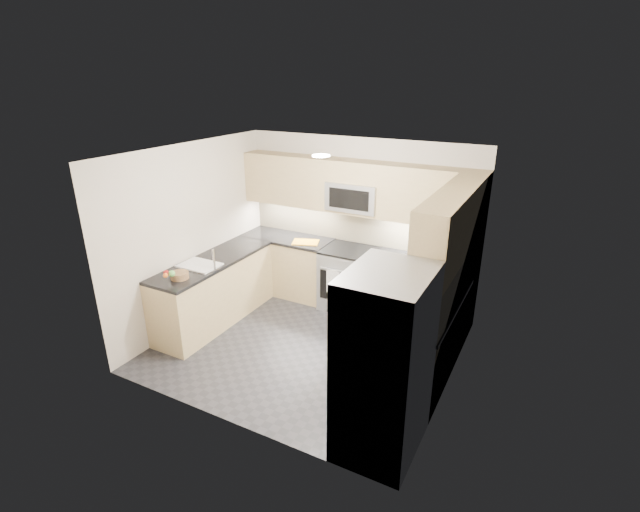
{
  "coord_description": "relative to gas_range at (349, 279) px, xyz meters",
  "views": [
    {
      "loc": [
        2.58,
        -4.52,
        3.33
      ],
      "look_at": [
        0.0,
        0.35,
        1.15
      ],
      "focal_mm": 26.0,
      "sensor_mm": 36.0,
      "label": 1
    }
  ],
  "objects": [
    {
      "name": "fridge_handle_right",
      "position": [
        1.08,
        -2.25,
        0.49
      ],
      "size": [
        0.02,
        0.02,
        1.2
      ],
      "primitive_type": "cylinder",
      "color": "#B2B5BA",
      "rests_on": "refrigerator"
    },
    {
      "name": "countertop_peninsula",
      "position": [
        -1.5,
        -1.28,
        0.47
      ],
      "size": [
        0.63,
        2.0,
        0.04
      ],
      "primitive_type": "cube",
      "color": "black",
      "rests_on": "base_cab_peninsula"
    },
    {
      "name": "upper_cab_back",
      "position": [
        0.0,
        0.15,
        1.37
      ],
      "size": [
        3.6,
        0.35,
        0.75
      ],
      "primitive_type": "cube",
      "color": "tan",
      "rests_on": "wall_back"
    },
    {
      "name": "dish_towel_check",
      "position": [
        -0.09,
        -0.37,
        0.1
      ],
      "size": [
        0.18,
        0.08,
        0.35
      ],
      "primitive_type": "cube",
      "rotation": [
        0.0,
        0.0,
        0.36
      ],
      "color": "silver",
      "rests_on": "oven_handle"
    },
    {
      "name": "ceiling",
      "position": [
        0.0,
        -1.28,
        2.04
      ],
      "size": [
        3.6,
        3.2,
        0.02
      ],
      "primitive_type": "cube",
      "color": "beige",
      "rests_on": "wall_back"
    },
    {
      "name": "gas_range",
      "position": [
        0.0,
        0.0,
        0.0
      ],
      "size": [
        0.76,
        0.65,
        0.91
      ],
      "primitive_type": "cube",
      "color": "#A0A3A8",
      "rests_on": "floor"
    },
    {
      "name": "backsplash_back",
      "position": [
        0.0,
        0.32,
        0.74
      ],
      "size": [
        3.6,
        0.01,
        0.51
      ],
      "primitive_type": "cube",
      "color": "tan",
      "rests_on": "wall_back"
    },
    {
      "name": "floor",
      "position": [
        0.0,
        -1.28,
        -0.46
      ],
      "size": [
        3.6,
        3.2,
        0.0
      ],
      "primitive_type": "cube",
      "color": "#26262B",
      "rests_on": "ground"
    },
    {
      "name": "fruit_orange",
      "position": [
        -1.47,
        -2.15,
        0.6
      ],
      "size": [
        0.06,
        0.06,
        0.06
      ],
      "primitive_type": "sphere",
      "color": "orange",
      "rests_on": "fruit_basket"
    },
    {
      "name": "base_cab_peninsula",
      "position": [
        -1.5,
        -1.28,
        -0.01
      ],
      "size": [
        0.6,
        2.0,
        0.9
      ],
      "primitive_type": "cube",
      "color": "tan",
      "rests_on": "floor"
    },
    {
      "name": "wall_front",
      "position": [
        0.0,
        -2.88,
        0.79
      ],
      "size": [
        3.6,
        0.02,
        2.5
      ],
      "primitive_type": "cube",
      "color": "beige",
      "rests_on": "floor"
    },
    {
      "name": "oven_door_glass",
      "position": [
        0.0,
        -0.33,
        -0.01
      ],
      "size": [
        0.62,
        0.02,
        0.45
      ],
      "primitive_type": "cube",
      "color": "black",
      "rests_on": "gas_range"
    },
    {
      "name": "countertop_back_right",
      "position": [
        1.09,
        0.02,
        0.47
      ],
      "size": [
        1.42,
        0.63,
        0.04
      ],
      "primitive_type": "cube",
      "color": "black",
      "rests_on": "base_cab_back_right"
    },
    {
      "name": "base_cab_back_left",
      "position": [
        -1.09,
        0.02,
        -0.01
      ],
      "size": [
        1.42,
        0.6,
        0.9
      ],
      "primitive_type": "cube",
      "color": "tan",
      "rests_on": "floor"
    },
    {
      "name": "faucet",
      "position": [
        -1.24,
        -1.53,
        0.62
      ],
      "size": [
        0.03,
        0.03,
        0.28
      ],
      "primitive_type": "cylinder",
      "color": "silver",
      "rests_on": "countertop_peninsula"
    },
    {
      "name": "countertop_back_left",
      "position": [
        -1.09,
        0.02,
        0.47
      ],
      "size": [
        1.42,
        0.63,
        0.04
      ],
      "primitive_type": "cube",
      "color": "black",
      "rests_on": "base_cab_back_left"
    },
    {
      "name": "utensil_bowl",
      "position": [
        1.28,
        -0.04,
        0.57
      ],
      "size": [
        0.33,
        0.33,
        0.17
      ],
      "primitive_type": "cylinder",
      "rotation": [
        0.0,
        0.0,
        -0.14
      ],
      "color": "#4FBA59",
      "rests_on": "countertop_back_right"
    },
    {
      "name": "fruit_apple",
      "position": [
        -1.51,
        -2.09,
        0.6
      ],
      "size": [
        0.07,
        0.07,
        0.07
      ],
      "primitive_type": "sphere",
      "color": "#A11412",
      "rests_on": "fruit_basket"
    },
    {
      "name": "base_cab_back_right",
      "position": [
        1.09,
        0.02,
        -0.01
      ],
      "size": [
        1.42,
        0.6,
        0.9
      ],
      "primitive_type": "cube",
      "color": "tan",
      "rests_on": "floor"
    },
    {
      "name": "refrigerator",
      "position": [
        1.45,
        -2.43,
        0.45
      ],
      "size": [
        0.7,
        0.9,
        1.8
      ],
      "primitive_type": "cube",
      "color": "#9B9DA3",
      "rests_on": "floor"
    },
    {
      "name": "microwave_door",
      "position": [
        0.0,
        -0.08,
        1.24
      ],
      "size": [
        0.6,
        0.01,
        0.28
      ],
      "primitive_type": "cube",
      "color": "black",
      "rests_on": "microwave"
    },
    {
      "name": "cutting_board",
      "position": [
        -0.7,
        -0.06,
        0.49
      ],
      "size": [
        0.46,
        0.39,
        0.01
      ],
      "primitive_type": "cube",
      "rotation": [
        0.0,
        0.0,
        0.35
      ],
      "color": "orange",
      "rests_on": "countertop_back_left"
    },
    {
      "name": "backsplash_right",
      "position": [
        1.8,
        -0.82,
        0.74
      ],
      "size": [
        0.01,
        2.3,
        0.51
      ],
      "primitive_type": "cube",
      "color": "tan",
      "rests_on": "wall_right"
    },
    {
      "name": "oven_handle",
      "position": [
        0.0,
        -0.35,
        0.26
      ],
      "size": [
        0.6,
        0.02,
        0.02
      ],
      "primitive_type": "cylinder",
      "rotation": [
        0.0,
        1.57,
        0.0
      ],
      "color": "#B2B5BA",
      "rests_on": "gas_range"
    },
    {
      "name": "sink_basin",
      "position": [
        -1.5,
        -1.53,
        0.42
      ],
      "size": [
        0.52,
        0.38,
        0.16
      ],
      "primitive_type": "cube",
      "color": "white",
      "rests_on": "base_cab_peninsula"
    },
    {
      "name": "wall_back",
      "position": [
        0.0,
        0.32,
        0.79
      ],
      "size": [
        3.6,
        0.02,
        2.5
      ],
      "primitive_type": "cube",
      "color": "beige",
      "rests_on": "floor"
    },
    {
      "name": "upper_cab_right",
      "position": [
        1.62,
        -1.0,
        1.37
      ],
      "size": [
        0.35,
        1.95,
        0.75
      ],
      "primitive_type": "cube",
      "color": "tan",
      "rests_on": "wall_right"
    },
    {
      "name": "fridge_handle_left",
      "position": [
        1.08,
        -2.61,
        0.49
      ],
      "size": [
        0.02,
        0.02,
        1.2
      ],
      "primitive_type": "cylinder",
      "color": "#B2B5BA",
      "rests_on": "refrigerator"
    },
    {
      "name": "wall_right",
      "position": [
        1.8,
        -1.28,
        0.79
      ],
      "size": [
        0.02,
        3.2,
        2.5
      ],
      "primitive_type": "cube",
      "color": "beige",
      "rests_on": "floor"
    },
    {
      "name": "fruit_pear",
      "position": [
        -1.44,
        -2.08,
        0.6
      ],
      "size": [
        0.08,
        0.08,
        0.08
      ],
      "primitive_type": "sphere",
      "color": "#58A848",
      "rests_on": "fruit_basket"
    },
    {
      "name": "range_cooktop",
      "position": [
        0.0,
        0.0,
        0.46
      ],
      "size": [
        0.76,
        0.65,
        0.03
      ],
      "primitive_type": "cube",
      "color": "black",
      "rests_on": "gas_range"
    },
    {
      "name": "wall_left",
      "position": [
        -1.8,
        -1.28,
        0.79
      ],
      "size": [
        0.02,
        3.2,
        2.5
      ],
      "primitive_type": "cube",
      "color": "beige",
      "rests_on": "floor"
    },
    {
      "name": "countertop_right",
      "position": [
        1.5,
        -1.12,
        0.47
      ],
      "size": [
        0.63,
        1.7,
        0.04
      ],
      "primitive_type": "cube",
      "color": "black",
      "rests_on": "base_cab_right"
    },
    {
      "name": "base_cab_right",
      "position": [
        1.5,
        -1.12,
        -0.01
      ],
      "size": [
        0.6,
        1.7,
        0.9
      ],
      "primitive_type": "cube",
      "color": "tan",
      "rests_on": "floor"
    },
    {
      "name": "microwave",
      "position": [
        0.0,
        0.12,
        1.24
      ],
      "size": [
        0.76,
        0.4,
        0.4
      ],
      "primitive_type": "cube",
      "color": "#9EA0A6",
      "rests_on": "upper_cab_back"
    },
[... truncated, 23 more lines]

